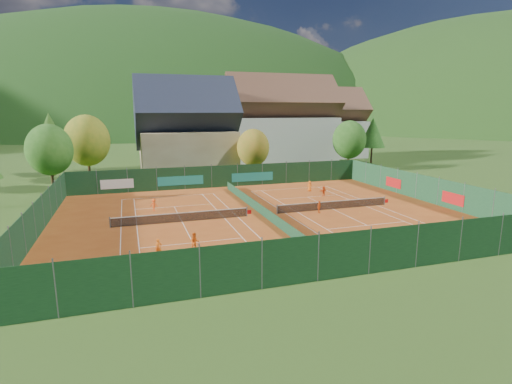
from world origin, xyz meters
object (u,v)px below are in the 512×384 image
(chalet, at_px, (187,133))
(hotel_block_a, at_px, (281,126))
(ball_hopper, at_px, (461,230))
(player_right_far_b, at_px, (324,191))
(player_left_mid, at_px, (195,242))
(player_left_far, at_px, (154,205))
(player_right_far_a, at_px, (310,186))
(player_right_near, at_px, (319,207))
(player_left_near, at_px, (159,248))
(hotel_block_b, at_px, (326,127))

(chalet, height_order, hotel_block_a, hotel_block_a)
(ball_hopper, bearing_deg, player_right_far_b, 101.26)
(ball_hopper, bearing_deg, player_left_mid, 172.08)
(player_left_far, distance_m, player_right_far_b, 20.42)
(player_right_far_a, relative_size, player_right_far_b, 1.09)
(player_right_far_b, bearing_deg, player_right_near, 38.50)
(hotel_block_a, distance_m, player_right_far_a, 27.91)
(player_left_near, bearing_deg, player_right_far_a, 29.27)
(chalet, bearing_deg, player_left_far, -106.17)
(ball_hopper, height_order, player_left_far, player_left_far)
(hotel_block_b, distance_m, player_left_near, 67.12)
(chalet, height_order, player_left_mid, chalet)
(player_right_far_a, bearing_deg, player_left_mid, 57.61)
(hotel_block_a, distance_m, hotel_block_b, 16.14)
(ball_hopper, xyz_separation_m, player_right_far_b, (-3.57, 17.92, 0.07))
(player_left_mid, height_order, player_left_far, player_left_mid)
(player_left_mid, distance_m, player_left_far, 13.73)
(player_left_mid, bearing_deg, chalet, 83.50)
(player_left_near, relative_size, player_right_near, 1.10)
(chalet, distance_m, player_right_near, 32.71)
(chalet, distance_m, player_left_mid, 39.27)
(player_left_near, distance_m, player_left_mid, 2.70)
(hotel_block_a, bearing_deg, player_right_near, -105.34)
(chalet, bearing_deg, player_left_mid, -97.65)
(chalet, height_order, player_right_near, chalet)
(hotel_block_b, height_order, player_right_far_a, hotel_block_b)
(ball_hopper, bearing_deg, player_right_near, 126.47)
(hotel_block_a, height_order, player_right_far_a, hotel_block_a)
(chalet, xyz_separation_m, hotel_block_b, (33.00, 14.00, -0.01))
(player_left_mid, height_order, player_right_near, player_left_mid)
(hotel_block_b, bearing_deg, ball_hopper, -106.34)
(player_right_far_a, distance_m, player_right_far_b, 3.26)
(player_left_far, relative_size, player_right_far_b, 1.06)
(ball_hopper, bearing_deg, player_left_far, 145.22)
(hotel_block_b, height_order, player_right_far_b, hotel_block_b)
(hotel_block_b, bearing_deg, chalet, -157.01)
(player_right_far_a, bearing_deg, ball_hopper, 112.91)
(hotel_block_a, height_order, player_right_near, hotel_block_a)
(hotel_block_b, relative_size, ball_hopper, 21.60)
(hotel_block_a, bearing_deg, player_left_mid, -118.52)
(ball_hopper, relative_size, player_right_far_b, 0.64)
(player_left_mid, bearing_deg, ball_hopper, -6.77)
(chalet, xyz_separation_m, player_left_near, (-7.83, -38.94, -5.92))
(hotel_block_a, relative_size, player_right_far_b, 17.36)
(chalet, height_order, player_right_far_b, chalet)
(ball_hopper, distance_m, player_right_far_a, 21.51)
(player_right_far_a, bearing_deg, player_right_near, 81.97)
(hotel_block_a, xyz_separation_m, player_left_far, (-26.22, -30.90, -6.72))
(ball_hopper, relative_size, player_right_far_a, 0.59)
(hotel_block_a, xyz_separation_m, player_right_near, (-10.12, -36.91, -6.74))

